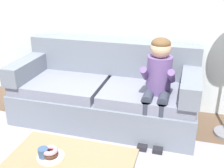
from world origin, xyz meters
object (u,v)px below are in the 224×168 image
at_px(couch, 105,94).
at_px(mug, 43,153).
at_px(donut, 50,154).
at_px(toy_controller, 48,148).
at_px(coffee_table, 71,164).
at_px(person_child, 158,80).

height_order(couch, mug, couch).
bearing_deg(couch, donut, -91.07).
bearing_deg(toy_controller, donut, -26.98).
relative_size(couch, coffee_table, 2.22).
height_order(person_child, donut, person_child).
relative_size(coffee_table, donut, 8.07).
bearing_deg(person_child, couch, 162.23).
distance_m(coffee_table, toy_controller, 0.81).
distance_m(coffee_table, mug, 0.22).
relative_size(donut, mug, 1.33).
xyz_separation_m(coffee_table, mug, (-0.20, -0.04, 0.09)).
xyz_separation_m(coffee_table, toy_controller, (-0.51, 0.53, -0.32)).
bearing_deg(coffee_table, toy_controller, 133.81).
relative_size(donut, toy_controller, 0.53).
bearing_deg(mug, coffee_table, 12.58).
bearing_deg(couch, person_child, -17.77).
bearing_deg(donut, person_child, 59.84).
height_order(mug, toy_controller, mug).
distance_m(coffee_table, donut, 0.17).
height_order(coffee_table, toy_controller, coffee_table).
height_order(couch, person_child, person_child).
distance_m(coffee_table, person_child, 1.27).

